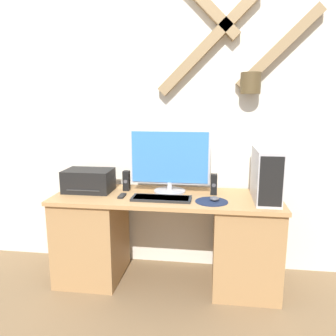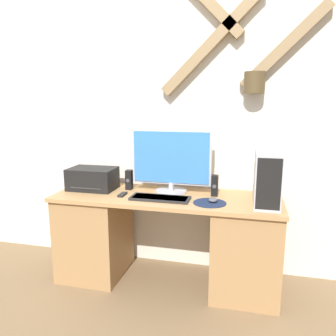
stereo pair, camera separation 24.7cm
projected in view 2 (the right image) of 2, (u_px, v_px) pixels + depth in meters
name	position (u px, v px, depth m)	size (l,w,h in m)	color
ground_plane	(157.00, 301.00, 2.38)	(12.00, 12.00, 0.00)	brown
wall_back	(177.00, 109.00, 2.71)	(6.40, 0.21, 2.70)	silver
desk	(166.00, 237.00, 2.58)	(1.73, 0.58, 0.71)	tan
monitor	(171.00, 160.00, 2.56)	(0.63, 0.25, 0.50)	#B7B7BC
keyboard	(160.00, 198.00, 2.41)	(0.44, 0.16, 0.02)	black
mousepad	(210.00, 203.00, 2.33)	(0.24, 0.24, 0.00)	#19233D
mouse	(213.00, 200.00, 2.34)	(0.06, 0.07, 0.03)	#4C4C51
computer_tower	(267.00, 177.00, 2.29)	(0.17, 0.42, 0.38)	#B2B2B7
printer	(93.00, 179.00, 2.68)	(0.37, 0.26, 0.18)	black
speaker_left	(129.00, 180.00, 2.68)	(0.05, 0.06, 0.16)	black
speaker_right	(215.00, 186.00, 2.50)	(0.05, 0.06, 0.16)	black
remote_control	(122.00, 195.00, 2.51)	(0.04, 0.11, 0.02)	black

